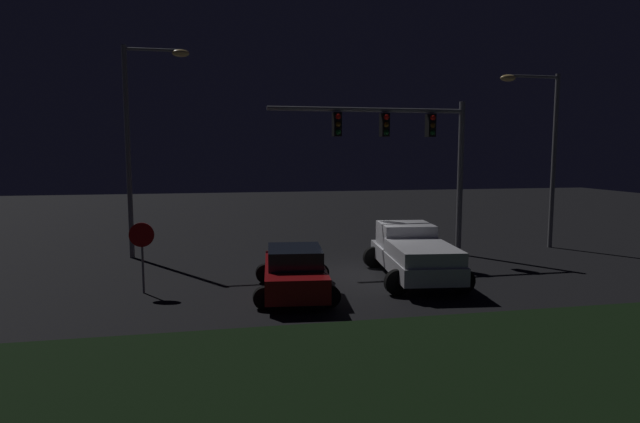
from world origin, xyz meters
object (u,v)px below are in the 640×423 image
street_lamp_left (140,127)px  street_lamp_right (543,138)px  traffic_signal_gantry (407,140)px  pickup_truck (412,250)px  car_sedan (295,271)px  stop_sign (142,244)px

street_lamp_left → street_lamp_right: 17.60m
traffic_signal_gantry → street_lamp_right: bearing=6.5°
pickup_truck → traffic_signal_gantry: size_ratio=0.67×
pickup_truck → car_sedan: size_ratio=1.23×
street_lamp_left → street_lamp_right: street_lamp_left is taller
pickup_truck → street_lamp_right: bearing=-54.1°
pickup_truck → street_lamp_left: street_lamp_left is taller
street_lamp_right → stop_sign: 17.82m
stop_sign → traffic_signal_gantry: bearing=21.3°
pickup_truck → traffic_signal_gantry: (1.09, 3.69, 3.90)m
street_lamp_right → traffic_signal_gantry: bearing=-173.5°
pickup_truck → street_lamp_right: (7.88, 4.46, 4.02)m
car_sedan → stop_sign: (-4.61, 1.05, 0.82)m
car_sedan → street_lamp_left: size_ratio=0.53×
car_sedan → stop_sign: 4.80m
pickup_truck → street_lamp_left: 12.05m
pickup_truck → traffic_signal_gantry: bearing=-10.1°
pickup_truck → street_lamp_left: size_ratio=0.64×
street_lamp_left → street_lamp_right: bearing=-3.9°
street_lamp_left → car_sedan: bearing=-52.6°
pickup_truck → street_lamp_left: bearing=66.0°
car_sedan → street_lamp_left: street_lamp_left is taller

